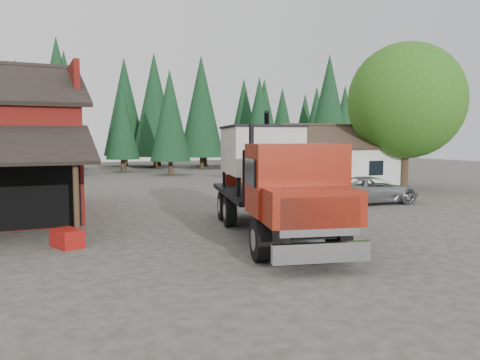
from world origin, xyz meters
name	(u,v)px	position (x,y,z in m)	size (l,w,h in m)	color
ground	(248,239)	(0.00, 0.00, 0.00)	(120.00, 120.00, 0.00)	#3F3831
farmhouse	(331,165)	(13.00, 13.00, 1.67)	(8.60, 6.42, 4.65)	silver
deciduous_tree	(406,105)	(17.01, 9.97, 5.91)	(8.00, 8.00, 10.20)	#382619
conifer_backdrop	(92,170)	(0.00, 42.00, 0.00)	(76.00, 16.00, 16.00)	#10321B
near_pine_b	(170,115)	(6.00, 30.00, 5.89)	(3.96, 3.96, 10.40)	#382619
near_pine_c	(329,107)	(22.00, 26.00, 6.89)	(4.84, 4.84, 12.40)	#382619
near_pine_d	(58,99)	(-4.00, 34.00, 7.39)	(5.28, 5.28, 13.40)	#382619
feed_truck	(271,176)	(0.99, 0.11, 2.21)	(5.28, 10.85, 4.74)	black
silver_car	(371,190)	(10.22, 5.43, 0.75)	(2.49, 5.39, 1.50)	#94969B
equip_box	(67,238)	(-6.00, 1.30, 0.30)	(0.70, 1.10, 0.60)	maroon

